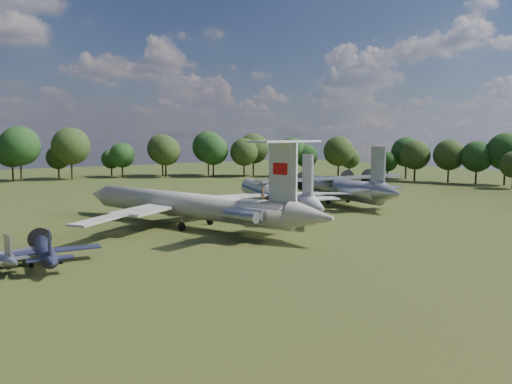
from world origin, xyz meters
TOP-DOWN VIEW (x-y plane):
  - ground at (0.00, 0.00)m, footprint 300.00×300.00m
  - il62_airliner at (0.54, 3.16)m, footprint 50.92×58.37m
  - tu104_jet at (19.91, 7.90)m, footprint 44.78×51.60m
  - an12_transport at (35.72, 8.95)m, footprint 37.74×40.98m
  - small_prop_west at (-21.06, -7.78)m, footprint 12.60×15.98m
  - person_on_il62 at (4.59, -9.76)m, footprint 0.79×0.61m

SIDE VIEW (x-z plane):
  - ground at x=0.00m, z-range 0.00..0.00m
  - small_prop_west at x=-21.06m, z-range 0.00..2.16m
  - tu104_jet at x=19.91m, z-range 0.00..4.34m
  - an12_transport at x=35.72m, z-range 0.00..4.81m
  - il62_airliner at x=0.54m, z-range 0.00..4.83m
  - person_on_il62 at x=4.59m, z-range 4.83..6.75m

